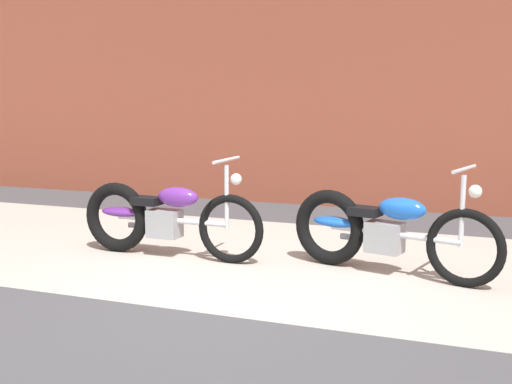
# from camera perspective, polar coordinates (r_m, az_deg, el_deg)

# --- Properties ---
(ground_plane) EXTENTS (80.00, 80.00, 0.00)m
(ground_plane) POSITION_cam_1_polar(r_m,az_deg,el_deg) (4.86, -5.31, -10.75)
(ground_plane) COLOR #47474C
(sidewalk_slab) EXTENTS (36.00, 3.50, 0.01)m
(sidewalk_slab) POSITION_cam_1_polar(r_m,az_deg,el_deg) (6.41, 1.59, -5.94)
(sidewalk_slab) COLOR #B2ADA3
(sidewalk_slab) RESTS_ON ground
(brick_building_wall) EXTENTS (36.00, 0.50, 5.91)m
(brick_building_wall) POSITION_cam_1_polar(r_m,az_deg,el_deg) (9.63, 8.71, 16.48)
(brick_building_wall) COLOR brown
(brick_building_wall) RESTS_ON ground
(motorcycle_purple) EXTENTS (2.01, 0.58, 1.03)m
(motorcycle_purple) POSITION_cam_1_polar(r_m,az_deg,el_deg) (6.49, -8.83, -2.27)
(motorcycle_purple) COLOR black
(motorcycle_purple) RESTS_ON ground
(motorcycle_blue) EXTENTS (1.97, 0.76, 1.03)m
(motorcycle_blue) POSITION_cam_1_polar(r_m,az_deg,el_deg) (5.91, 10.84, -3.38)
(motorcycle_blue) COLOR black
(motorcycle_blue) RESTS_ON ground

